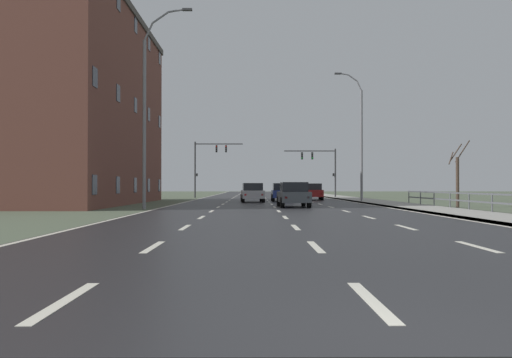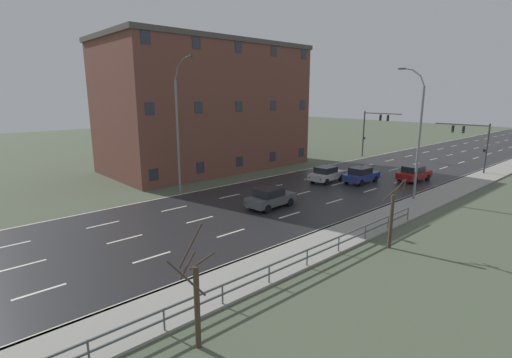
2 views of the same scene
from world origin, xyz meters
name	(u,v)px [view 1 (image 1 of 2)]	position (x,y,z in m)	size (l,w,h in m)	color
ground_plane	(267,200)	(0.00, 48.00, -0.06)	(160.00, 160.00, 0.12)	#4C5642
road_asphalt_strip	(264,197)	(0.00, 59.99, 0.01)	(14.00, 120.00, 0.03)	#232326
sidewalk_right	(334,197)	(8.43, 60.00, 0.06)	(3.00, 120.00, 0.12)	gray
guardrail	(506,200)	(9.85, 19.47, 0.71)	(0.07, 29.36, 1.00)	#515459
street_lamp_midground	(360,138)	(7.46, 39.70, 5.26)	(2.31, 0.24, 10.70)	slate
street_lamp_left_bank	(148,111)	(-7.42, 26.60, 5.66)	(2.84, 0.24, 11.63)	slate
traffic_signal_right	(322,163)	(6.37, 55.61, 3.86)	(5.83, 0.36, 5.52)	#38383A
traffic_signal_left	(207,159)	(-6.57, 56.35, 4.38)	(5.50, 0.36, 6.36)	#38383A
car_far_left	(252,192)	(-1.38, 39.68, 0.80)	(2.02, 4.19, 1.57)	#B7B7BC
car_near_right	(293,194)	(1.19, 29.34, 0.80)	(1.96, 4.16, 1.57)	#474C51
car_near_left	(313,192)	(4.32, 46.49, 0.80)	(1.96, 4.16, 1.57)	maroon
car_mid_centre	(282,192)	(1.19, 41.85, 0.80)	(1.84, 4.10, 1.57)	navy
brick_building	(54,107)	(-16.11, 35.57, 7.21)	(12.27, 23.26, 14.40)	brown
bare_tree_mid	(457,178)	(11.36, 28.95, 1.81)	(1.31, 0.94, 4.17)	#423328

